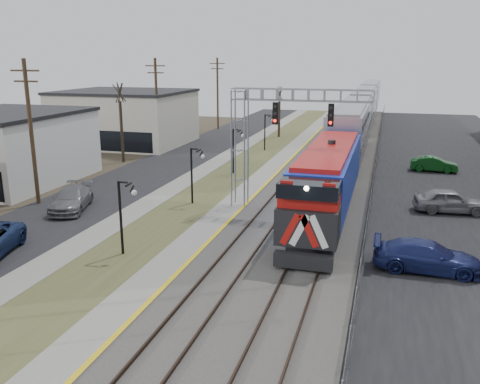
% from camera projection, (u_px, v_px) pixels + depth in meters
% --- Properties ---
extents(street_west, '(7.00, 120.00, 0.04)m').
position_uv_depth(street_west, '(142.00, 175.00, 44.49)').
color(street_west, black).
rests_on(street_west, ground).
extents(sidewalk, '(2.00, 120.00, 0.08)m').
position_uv_depth(sidewalk, '(189.00, 179.00, 43.28)').
color(sidewalk, gray).
rests_on(sidewalk, ground).
extents(grass_median, '(4.00, 120.00, 0.06)m').
position_uv_depth(grass_median, '(223.00, 181.00, 42.47)').
color(grass_median, '#444B28').
rests_on(grass_median, ground).
extents(platform, '(2.00, 120.00, 0.24)m').
position_uv_depth(platform, '(258.00, 182.00, 41.64)').
color(platform, gray).
rests_on(platform, ground).
extents(ballast_bed, '(8.00, 120.00, 0.20)m').
position_uv_depth(ballast_bed, '(319.00, 187.00, 40.31)').
color(ballast_bed, '#595651').
rests_on(ballast_bed, ground).
extents(platform_edge, '(0.24, 120.00, 0.01)m').
position_uv_depth(platform_edge, '(268.00, 182.00, 41.38)').
color(platform_edge, gold).
rests_on(platform_edge, platform).
extents(track_near, '(1.58, 120.00, 0.15)m').
position_uv_depth(track_near, '(294.00, 183.00, 40.80)').
color(track_near, '#2D2119').
rests_on(track_near, ballast_bed).
extents(track_far, '(1.58, 120.00, 0.15)m').
position_uv_depth(track_far, '(338.00, 186.00, 39.86)').
color(track_far, '#2D2119').
rests_on(track_far, ballast_bed).
extents(train, '(3.00, 85.85, 5.33)m').
position_uv_depth(train, '(360.00, 115.00, 64.74)').
color(train, '#1531B2').
rests_on(train, ground).
extents(signal_gantry, '(9.00, 1.07, 8.15)m').
position_uv_depth(signal_gantry, '(265.00, 128.00, 33.14)').
color(signal_gantry, gray).
rests_on(signal_gantry, ground).
extents(lampposts, '(0.14, 62.14, 4.00)m').
position_uv_depth(lampposts, '(124.00, 217.00, 26.45)').
color(lampposts, black).
rests_on(lampposts, ground).
extents(utility_poles, '(0.28, 80.28, 10.00)m').
position_uv_depth(utility_poles, '(31.00, 134.00, 34.73)').
color(utility_poles, '#4C3823').
rests_on(utility_poles, ground).
extents(fence, '(0.04, 120.00, 1.60)m').
position_uv_depth(fence, '(374.00, 182.00, 39.00)').
color(fence, gray).
rests_on(fence, ground).
extents(bare_trees, '(12.30, 42.30, 5.95)m').
position_uv_depth(bare_trees, '(148.00, 138.00, 47.75)').
color(bare_trees, '#382D23').
rests_on(bare_trees, ground).
extents(car_lot_d, '(5.09, 2.09, 1.47)m').
position_uv_depth(car_lot_d, '(427.00, 257.00, 24.46)').
color(car_lot_d, navy).
rests_on(car_lot_d, ground).
extents(car_lot_e, '(4.82, 2.35, 1.58)m').
position_uv_depth(car_lot_e, '(450.00, 201.00, 33.71)').
color(car_lot_e, gray).
rests_on(car_lot_e, ground).
extents(car_lot_f, '(4.11, 1.55, 1.34)m').
position_uv_depth(car_lot_f, '(434.00, 165.00, 45.83)').
color(car_lot_f, '#0E4715').
rests_on(car_lot_f, ground).
extents(car_street_b, '(3.65, 5.55, 1.50)m').
position_uv_depth(car_street_b, '(71.00, 199.00, 34.34)').
color(car_street_b, slate).
rests_on(car_street_b, ground).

